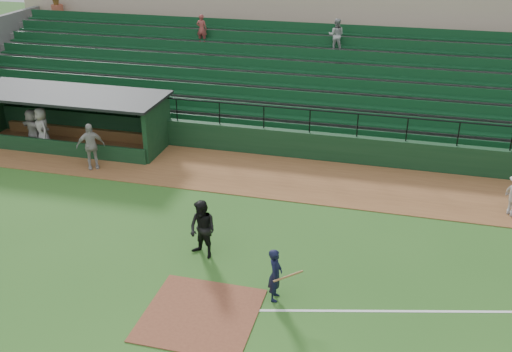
# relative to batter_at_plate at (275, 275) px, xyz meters

# --- Properties ---
(ground) EXTENTS (90.00, 90.00, 0.00)m
(ground) POSITION_rel_batter_at_plate_xyz_m (-1.79, -0.22, -0.80)
(ground) COLOR #2A581C
(ground) RESTS_ON ground
(warning_track) EXTENTS (40.00, 4.00, 0.03)m
(warning_track) POSITION_rel_batter_at_plate_xyz_m (-1.79, 7.78, -0.78)
(warning_track) COLOR brown
(warning_track) RESTS_ON ground
(home_plate_dirt) EXTENTS (3.00, 3.00, 0.03)m
(home_plate_dirt) POSITION_rel_batter_at_plate_xyz_m (-1.79, -1.22, -0.78)
(home_plate_dirt) COLOR brown
(home_plate_dirt) RESTS_ON ground
(foul_line) EXTENTS (17.49, 4.44, 0.01)m
(foul_line) POSITION_rel_batter_at_plate_xyz_m (6.21, 0.98, -0.79)
(foul_line) COLOR white
(foul_line) RESTS_ON ground
(stadium_structure) EXTENTS (38.00, 13.08, 6.40)m
(stadium_structure) POSITION_rel_batter_at_plate_xyz_m (-1.79, 16.24, 1.51)
(stadium_structure) COLOR black
(stadium_structure) RESTS_ON ground
(dugout) EXTENTS (8.90, 3.20, 2.42)m
(dugout) POSITION_rel_batter_at_plate_xyz_m (-11.54, 9.34, 0.54)
(dugout) COLOR black
(dugout) RESTS_ON ground
(batter_at_plate) EXTENTS (1.00, 0.67, 1.59)m
(batter_at_plate) POSITION_rel_batter_at_plate_xyz_m (0.00, 0.00, 0.00)
(batter_at_plate) COLOR black
(batter_at_plate) RESTS_ON ground
(umpire) EXTENTS (1.13, 1.02, 1.90)m
(umpire) POSITION_rel_batter_at_plate_xyz_m (-2.66, 1.56, 0.15)
(umpire) COLOR black
(umpire) RESTS_ON ground
(dugout_player_a) EXTENTS (1.21, 1.03, 1.95)m
(dugout_player_a) POSITION_rel_batter_at_plate_xyz_m (-9.30, 6.67, 0.21)
(dugout_player_a) COLOR #A7A19C
(dugout_player_a) RESTS_ON warning_track
(dugout_player_b) EXTENTS (1.12, 1.07, 1.94)m
(dugout_player_b) POSITION_rel_batter_at_plate_xyz_m (-12.38, 7.97, 0.20)
(dugout_player_b) COLOR #9E9894
(dugout_player_b) RESTS_ON warning_track
(dugout_player_c) EXTENTS (1.78, 1.05, 1.83)m
(dugout_player_c) POSITION_rel_batter_at_plate_xyz_m (-12.86, 7.98, 0.15)
(dugout_player_c) COLOR gray
(dugout_player_c) RESTS_ON warning_track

